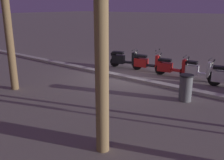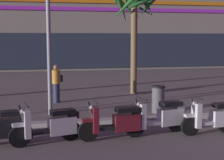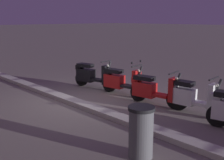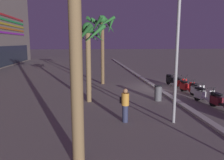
% 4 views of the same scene
% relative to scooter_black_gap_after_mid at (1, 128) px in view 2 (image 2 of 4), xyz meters
% --- Properties ---
extents(scooter_black_gap_after_mid, '(1.82, 0.57, 1.17)m').
position_rel_scooter_black_gap_after_mid_xyz_m(scooter_black_gap_after_mid, '(0.00, 0.00, 0.00)').
color(scooter_black_gap_after_mid, black).
rests_on(scooter_black_gap_after_mid, ground).
extents(scooter_white_mid_rear, '(1.77, 0.72, 1.04)m').
position_rel_scooter_black_gap_after_mid_xyz_m(scooter_white_mid_rear, '(1.20, -0.01, -0.01)').
color(scooter_white_mid_rear, black).
rests_on(scooter_white_mid_rear, ground).
extents(scooter_maroon_mid_centre, '(1.77, 0.57, 1.04)m').
position_rel_scooter_black_gap_after_mid_xyz_m(scooter_maroon_mid_centre, '(2.87, 0.02, -0.02)').
color(scooter_maroon_mid_centre, black).
rests_on(scooter_maroon_mid_centre, ground).
extents(scooter_white_second_in_line, '(1.81, 0.69, 1.04)m').
position_rel_scooter_black_gap_after_mid_xyz_m(scooter_white_second_in_line, '(4.17, 0.26, -0.00)').
color(scooter_white_second_in_line, black).
rests_on(scooter_white_second_in_line, ground).
extents(scooter_white_mid_front, '(1.74, 0.56, 1.04)m').
position_rel_scooter_black_gap_after_mid_xyz_m(scooter_white_mid_front, '(5.60, -0.05, -0.01)').
color(scooter_white_mid_front, black).
rests_on(scooter_white_mid_front, ground).
extents(palm_tree_by_mall_entrance, '(2.16, 2.19, 4.66)m').
position_rel_scooter_black_gap_after_mid_xyz_m(palm_tree_by_mall_entrance, '(5.23, 6.94, 3.14)').
color(palm_tree_by_mall_entrance, olive).
rests_on(palm_tree_by_mall_entrance, ground).
extents(pedestrian_by_palm_tree, '(0.44, 0.40, 1.53)m').
position_rel_scooter_black_gap_after_mid_xyz_m(pedestrian_by_palm_tree, '(1.54, 5.37, 0.35)').
color(pedestrian_by_palm_tree, '#2D3351').
rests_on(pedestrian_by_palm_tree, ground).
extents(litter_bin, '(0.48, 0.48, 0.95)m').
position_rel_scooter_black_gap_after_mid_xyz_m(litter_bin, '(4.95, 2.74, 0.02)').
color(litter_bin, '#56565B').
rests_on(litter_bin, ground).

